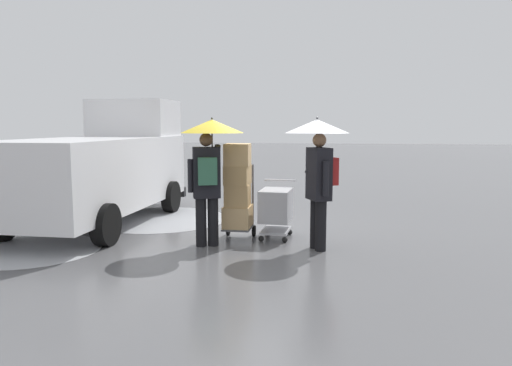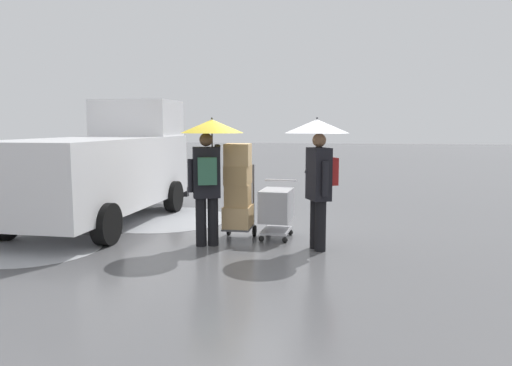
{
  "view_description": "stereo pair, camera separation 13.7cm",
  "coord_description": "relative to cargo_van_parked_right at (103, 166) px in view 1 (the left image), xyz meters",
  "views": [
    {
      "loc": [
        -1.29,
        8.67,
        2.02
      ],
      "look_at": [
        -0.03,
        0.72,
        1.05
      ],
      "focal_mm": 33.85,
      "sensor_mm": 36.0,
      "label": 1
    },
    {
      "loc": [
        -1.42,
        8.65,
        2.02
      ],
      "look_at": [
        -0.03,
        0.72,
        1.05
      ],
      "focal_mm": 33.85,
      "sensor_mm": 36.0,
      "label": 2
    }
  ],
  "objects": [
    {
      "name": "pedestrian_black_side",
      "position": [
        -2.7,
        1.63,
        0.39
      ],
      "size": [
        1.04,
        1.04,
        2.15
      ],
      "color": "black",
      "rests_on": "ground"
    },
    {
      "name": "cargo_van_parked_right",
      "position": [
        0.0,
        0.0,
        0.0
      ],
      "size": [
        2.25,
        5.36,
        2.6
      ],
      "color": "white",
      "rests_on": "ground"
    },
    {
      "name": "shopping_cart_vendor",
      "position": [
        -3.72,
        0.9,
        -0.61
      ],
      "size": [
        0.59,
        0.85,
        1.02
      ],
      "color": "#B2B2B7",
      "rests_on": "ground"
    },
    {
      "name": "slush_patch_near_cluster",
      "position": [
        0.12,
        2.36,
        -1.18
      ],
      "size": [
        2.23,
        2.23,
        0.01
      ],
      "primitive_type": "cylinder",
      "color": "#ADAFB5",
      "rests_on": "ground"
    },
    {
      "name": "hand_dolly_boxes",
      "position": [
        -3.06,
        1.11,
        -0.27
      ],
      "size": [
        0.53,
        0.7,
        1.7
      ],
      "color": "#515156",
      "rests_on": "ground"
    },
    {
      "name": "ground_plane",
      "position": [
        -3.4,
        0.67,
        -1.18
      ],
      "size": [
        90.0,
        90.0,
        0.0
      ],
      "primitive_type": "plane",
      "color": "#5B5B5E"
    },
    {
      "name": "pedestrian_pink_side",
      "position": [
        -4.47,
        1.52,
        0.39
      ],
      "size": [
        1.04,
        1.04,
        2.15
      ],
      "color": "black",
      "rests_on": "ground"
    },
    {
      "name": "slush_patch_under_van",
      "position": [
        -1.03,
        -0.47,
        -1.18
      ],
      "size": [
        2.93,
        2.93,
        0.01
      ],
      "primitive_type": "cylinder",
      "color": "#999BA0",
      "rests_on": "ground"
    }
  ]
}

